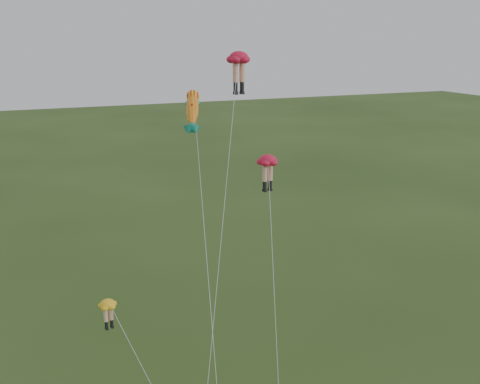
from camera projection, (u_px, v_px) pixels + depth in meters
name	position (u px, v px, depth m)	size (l,w,h in m)	color
legs_kite_red_high	(238.00, 65.00, 34.39)	(7.12, 10.99, 20.21)	red
legs_kite_red_mid	(268.00, 166.00, 34.12)	(3.52, 8.70, 13.87)	red
legs_kite_yellow	(112.00, 314.00, 26.21)	(3.87, 2.21, 8.77)	yellow
fish_kite	(193.00, 109.00, 34.20)	(2.82, 11.33, 18.05)	yellow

